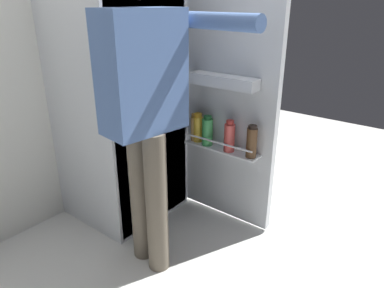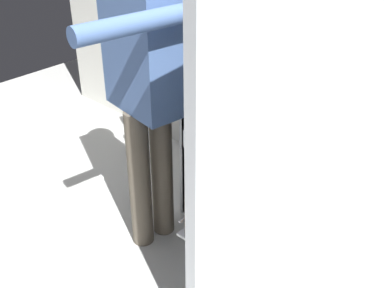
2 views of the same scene
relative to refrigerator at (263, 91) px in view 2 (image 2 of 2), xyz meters
name	(u,v)px [view 2 (image 2 of 2)]	position (x,y,z in m)	size (l,w,h in m)	color
ground_plane	(193,260)	(-0.03, -0.50, -0.85)	(6.09, 6.09, 0.00)	silver
refrigerator	(263,91)	(0.00, 0.00, 0.00)	(0.72, 1.28, 1.70)	silver
person	(147,77)	(-0.33, -0.50, 0.13)	(0.54, 0.76, 1.65)	#665B4C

